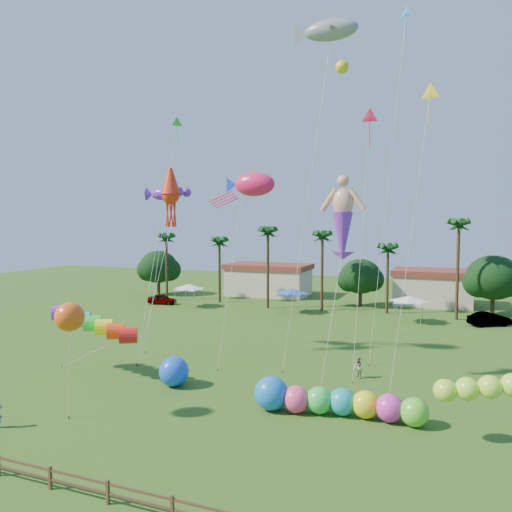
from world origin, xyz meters
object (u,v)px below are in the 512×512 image
at_px(spectator_b, 358,368).
at_px(blue_ball, 174,371).
at_px(caterpillar_inflatable, 332,401).
at_px(car_b, 489,319).
at_px(car_a, 162,299).

height_order(spectator_b, blue_ball, blue_ball).
bearing_deg(caterpillar_inflatable, blue_ball, 168.68).
distance_m(car_b, spectator_b, 25.58).
bearing_deg(car_b, blue_ball, 112.46).
bearing_deg(blue_ball, car_a, 123.94).
xyz_separation_m(caterpillar_inflatable, blue_ball, (-11.33, 1.11, 0.17)).
height_order(car_a, car_b, car_b).
distance_m(car_a, blue_ball, 34.89).
height_order(car_a, spectator_b, spectator_b).
height_order(car_a, blue_ball, blue_ball).
bearing_deg(blue_ball, caterpillar_inflatable, -5.57).
distance_m(car_a, car_b, 40.94).
bearing_deg(car_a, blue_ball, -154.33).
xyz_separation_m(car_a, caterpillar_inflatable, (30.81, -30.05, 0.18)).
relative_size(caterpillar_inflatable, blue_ball, 4.90).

